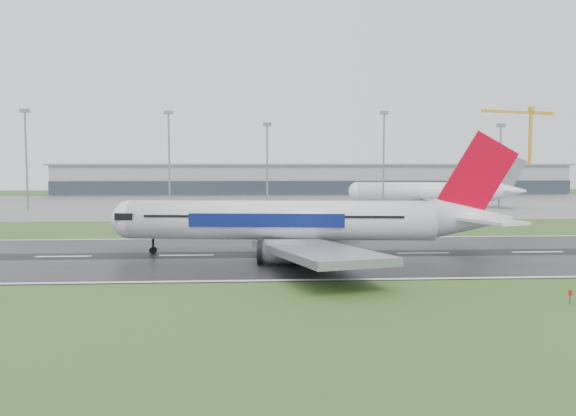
{
  "coord_description": "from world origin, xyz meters",
  "views": [
    {
      "loc": [
        -28.88,
        -95.23,
        14.93
      ],
      "look_at": [
        -22.37,
        12.0,
        7.0
      ],
      "focal_mm": 35.83,
      "sensor_mm": 36.0,
      "label": 1
    }
  ],
  "objects": [
    {
      "name": "parked_airliner",
      "position": [
        34.63,
        104.11,
        9.29
      ],
      "size": [
        69.97,
        66.24,
        18.42
      ],
      "primitive_type": null,
      "rotation": [
        0.0,
        0.0,
        -0.13
      ],
      "color": "white",
      "rests_on": "apron"
    },
    {
      "name": "runway",
      "position": [
        0.0,
        0.0,
        0.05
      ],
      "size": [
        400.0,
        45.0,
        0.1
      ],
      "primitive_type": "cube",
      "color": "black",
      "rests_on": "ground"
    },
    {
      "name": "main_airliner",
      "position": [
        -19.67,
        -0.79,
        9.88
      ],
      "size": [
        72.62,
        69.82,
        19.55
      ],
      "primitive_type": null,
      "rotation": [
        0.0,
        0.0,
        -0.11
      ],
      "color": "silver",
      "rests_on": "runway"
    },
    {
      "name": "ground",
      "position": [
        0.0,
        0.0,
        0.0
      ],
      "size": [
        520.0,
        520.0,
        0.0
      ],
      "primitive_type": "plane",
      "color": "#2F511D",
      "rests_on": "ground"
    },
    {
      "name": "terminal",
      "position": [
        0.0,
        185.0,
        7.5
      ],
      "size": [
        240.0,
        36.0,
        15.0
      ],
      "primitive_type": "cube",
      "color": "gray",
      "rests_on": "ground"
    },
    {
      "name": "floodmast_0",
      "position": [
        -103.76,
        100.0,
        16.17
      ],
      "size": [
        0.64,
        0.64,
        32.33
      ],
      "primitive_type": "cylinder",
      "color": "gray",
      "rests_on": "ground"
    },
    {
      "name": "floodmast_4",
      "position": [
        56.84,
        100.0,
        14.13
      ],
      "size": [
        0.64,
        0.64,
        28.27
      ],
      "primitive_type": "cylinder",
      "color": "gray",
      "rests_on": "ground"
    },
    {
      "name": "apron",
      "position": [
        0.0,
        125.0,
        0.04
      ],
      "size": [
        400.0,
        130.0,
        0.08
      ],
      "primitive_type": "cube",
      "color": "slate",
      "rests_on": "ground"
    },
    {
      "name": "floodmast_3",
      "position": [
        15.87,
        100.0,
        16.2
      ],
      "size": [
        0.64,
        0.64,
        32.4
      ],
      "primitive_type": "cylinder",
      "color": "gray",
      "rests_on": "ground"
    },
    {
      "name": "floodmast_2",
      "position": [
        -24.11,
        100.0,
        14.14
      ],
      "size": [
        0.64,
        0.64,
        28.28
      ],
      "primitive_type": "cylinder",
      "color": "gray",
      "rests_on": "ground"
    },
    {
      "name": "floodmast_1",
      "position": [
        -57.01,
        100.0,
        16.03
      ],
      "size": [
        0.64,
        0.64,
        32.05
      ],
      "primitive_type": "cylinder",
      "color": "gray",
      "rests_on": "ground"
    },
    {
      "name": "tower_crane",
      "position": [
        116.74,
        200.0,
        22.81
      ],
      "size": [
        45.01,
        16.08,
        45.61
      ],
      "primitive_type": null,
      "rotation": [
        0.0,
        0.0,
        0.3
      ],
      "color": "gold",
      "rests_on": "ground"
    }
  ]
}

